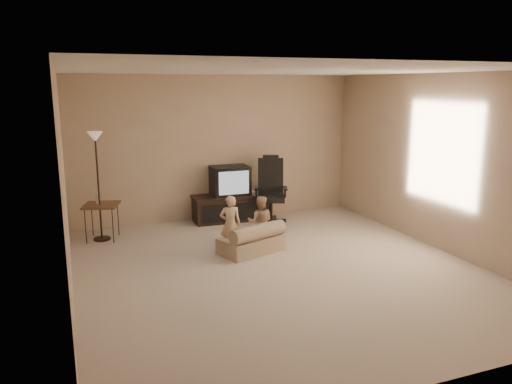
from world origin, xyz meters
The scene contains 9 objects.
floor centered at (0.00, 0.00, 0.00)m, with size 5.50×5.50×0.00m, color #C1AE99.
room_shell centered at (0.00, 0.00, 1.52)m, with size 5.50×5.50×5.50m.
tv_stand centered at (0.17, 2.49, 0.40)m, with size 1.35×0.52×0.96m.
office_chair centered at (0.78, 2.16, 0.41)m, with size 0.68×0.70×1.15m.
side_table centered at (-2.02, 2.17, 0.54)m, with size 0.63×0.63×0.75m.
floor_lamp centered at (-2.03, 2.14, 1.21)m, with size 0.26×0.26×1.66m.
child_sofa centered at (-0.08, 0.74, 0.18)m, with size 1.00×0.77×0.44m.
toddler_left centered at (-0.37, 0.88, 0.41)m, with size 0.30×0.22×0.82m, color tan.
toddler_right centered at (0.11, 0.93, 0.39)m, with size 0.37×0.21×0.77m, color tan.
Camera 1 is at (-2.46, -5.56, 2.35)m, focal length 35.00 mm.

